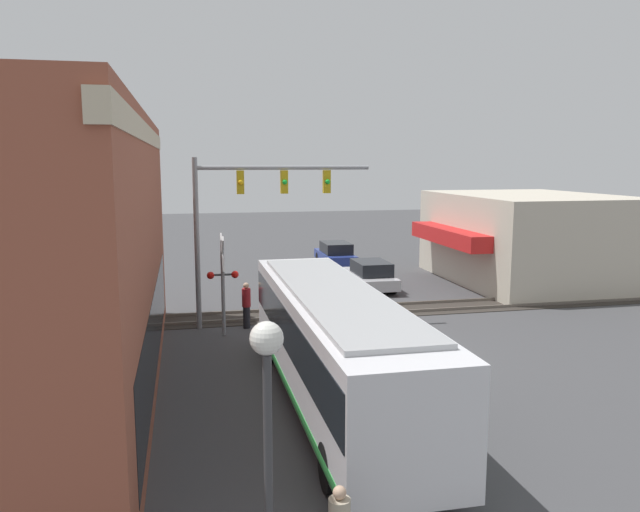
{
  "coord_description": "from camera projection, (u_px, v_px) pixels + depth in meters",
  "views": [
    {
      "loc": [
        -19.45,
        6.59,
        6.48
      ],
      "look_at": [
        4.84,
        1.28,
        2.69
      ],
      "focal_mm": 35.0,
      "sensor_mm": 36.0,
      "label": 1
    }
  ],
  "objects": [
    {
      "name": "parked_car_blue",
      "position": [
        335.0,
        255.0,
        39.04
      ],
      "size": [
        4.37,
        1.82,
        1.47
      ],
      "color": "navy",
      "rests_on": "ground"
    },
    {
      "name": "traffic_signal_gantry",
      "position": [
        251.0,
        202.0,
        24.11
      ],
      "size": [
        0.42,
        6.91,
        6.63
      ],
      "color": "gray",
      "rests_on": "ground"
    },
    {
      "name": "pedestrian_at_crossing",
      "position": [
        246.0,
        305.0,
        24.31
      ],
      "size": [
        0.34,
        0.34,
        1.81
      ],
      "color": "black",
      "rests_on": "ground"
    },
    {
      "name": "crossing_signal",
      "position": [
        223.0,
        275.0,
        23.17
      ],
      "size": [
        1.41,
        1.18,
        3.81
      ],
      "color": "gray",
      "rests_on": "ground"
    },
    {
      "name": "rail_track_near",
      "position": [
        343.0,
        312.0,
        26.94
      ],
      "size": [
        2.6,
        60.0,
        0.15
      ],
      "color": "#332D28",
      "rests_on": "ground"
    },
    {
      "name": "city_bus",
      "position": [
        334.0,
        341.0,
        16.56
      ],
      "size": [
        12.34,
        2.59,
        3.14
      ],
      "color": "silver",
      "rests_on": "ground"
    },
    {
      "name": "streetlamp",
      "position": [
        268.0,
        454.0,
        8.16
      ],
      "size": [
        0.44,
        0.44,
        4.47
      ],
      "color": "#38383A",
      "rests_on": "ground"
    },
    {
      "name": "parked_car_silver",
      "position": [
        370.0,
        276.0,
        31.79
      ],
      "size": [
        4.39,
        1.82,
        1.47
      ],
      "color": "#B7B7BC",
      "rests_on": "ground"
    },
    {
      "name": "shop_building",
      "position": [
        526.0,
        238.0,
        33.66
      ],
      "size": [
        11.0,
        9.2,
        4.73
      ],
      "color": "beige",
      "rests_on": "ground"
    },
    {
      "name": "ground_plane",
      "position": [
        387.0,
        354.0,
        21.15
      ],
      "size": [
        120.0,
        120.0,
        0.0
      ],
      "primitive_type": "plane",
      "color": "#424244"
    }
  ]
}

